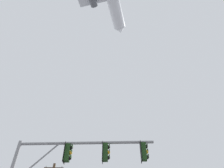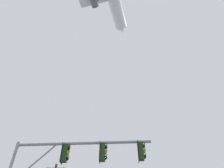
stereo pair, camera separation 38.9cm
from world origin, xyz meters
The scene contains 1 object.
signal_pole_near centered at (-2.57, 7.36, 5.20)m, with size 7.19×0.76×6.68m.
Camera 1 is at (-0.77, -3.10, 1.35)m, focal length 33.81 mm.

